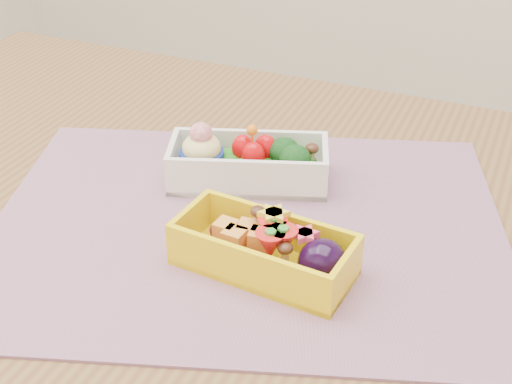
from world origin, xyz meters
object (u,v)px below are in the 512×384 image
at_px(table, 251,320).
at_px(bento_white, 248,163).
at_px(placemat, 247,226).
at_px(bento_yellow, 267,249).

xyz_separation_m(table, bento_white, (-0.05, 0.10, 0.13)).
height_order(placemat, bento_white, bento_white).
distance_m(placemat, bento_white, 0.09).
height_order(table, bento_yellow, bento_yellow).
height_order(table, bento_white, bento_white).
bearing_deg(placemat, table, -59.43).
bearing_deg(table, bento_white, 115.18).
distance_m(bento_white, bento_yellow, 0.16).
bearing_deg(bento_white, placemat, -86.23).
bearing_deg(placemat, bento_white, 113.48).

